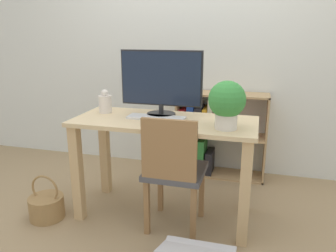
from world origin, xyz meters
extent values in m
plane|color=#997F5B|center=(0.00, 0.00, 0.00)|extent=(10.00, 10.00, 0.00)
cube|color=silver|center=(0.00, 1.03, 1.30)|extent=(8.00, 0.05, 2.60)
cube|color=#D8BC8C|center=(0.00, 0.00, 0.74)|extent=(1.31, 0.57, 0.03)
cube|color=tan|center=(-0.60, -0.23, 0.36)|extent=(0.07, 0.07, 0.73)
cube|color=tan|center=(0.60, -0.23, 0.36)|extent=(0.07, 0.07, 0.73)
cube|color=tan|center=(-0.60, 0.23, 0.36)|extent=(0.07, 0.07, 0.73)
cube|color=tan|center=(0.60, 0.23, 0.36)|extent=(0.07, 0.07, 0.73)
cylinder|color=#232326|center=(-0.06, 0.11, 0.76)|extent=(0.22, 0.22, 0.02)
cylinder|color=#232326|center=(-0.06, 0.11, 0.81)|extent=(0.04, 0.04, 0.07)
cube|color=#232326|center=(-0.06, 0.12, 1.04)|extent=(0.62, 0.02, 0.40)
cube|color=#192338|center=(-0.06, 0.11, 1.04)|extent=(0.59, 0.03, 0.38)
cube|color=silver|center=(-0.06, 0.01, 0.76)|extent=(0.42, 0.14, 0.02)
cylinder|color=silver|center=(-0.50, 0.09, 0.82)|extent=(0.10, 0.10, 0.13)
sphere|color=silver|center=(-0.50, 0.09, 0.91)|extent=(0.05, 0.05, 0.05)
cylinder|color=silver|center=(0.45, -0.12, 0.81)|extent=(0.14, 0.14, 0.10)
sphere|color=#388C3D|center=(0.45, -0.12, 0.95)|extent=(0.24, 0.24, 0.24)
cube|color=#4C4C51|center=(0.12, -0.12, 0.42)|extent=(0.40, 0.40, 0.04)
cube|color=olive|center=(0.12, -0.30, 0.64)|extent=(0.36, 0.03, 0.40)
cube|color=olive|center=(-0.04, -0.28, 0.20)|extent=(0.04, 0.04, 0.40)
cube|color=olive|center=(0.28, -0.28, 0.20)|extent=(0.04, 0.04, 0.40)
cube|color=olive|center=(-0.04, 0.04, 0.20)|extent=(0.04, 0.04, 0.40)
cube|color=olive|center=(0.28, 0.04, 0.20)|extent=(0.04, 0.04, 0.40)
cube|color=tan|center=(-0.10, 0.86, 0.41)|extent=(0.02, 0.28, 0.82)
cube|color=tan|center=(0.73, 0.86, 0.41)|extent=(0.02, 0.28, 0.82)
cube|color=tan|center=(0.32, 0.86, 0.01)|extent=(0.85, 0.28, 0.02)
cube|color=tan|center=(0.32, 0.86, 0.81)|extent=(0.85, 0.28, 0.02)
cube|color=tan|center=(0.32, 0.86, 0.41)|extent=(0.81, 0.28, 0.02)
cube|color=navy|center=(-0.05, 0.86, 0.15)|extent=(0.06, 0.24, 0.27)
cube|color=#2D7F38|center=(0.02, 0.86, 0.14)|extent=(0.06, 0.24, 0.25)
cube|color=red|center=(0.08, 0.86, 0.15)|extent=(0.05, 0.24, 0.27)
cube|color=#2D7F38|center=(0.14, 0.86, 0.19)|extent=(0.07, 0.24, 0.34)
cube|color=black|center=(0.22, 0.86, 0.13)|extent=(0.07, 0.24, 0.22)
cube|color=red|center=(-0.05, 0.86, 0.53)|extent=(0.06, 0.24, 0.23)
cube|color=navy|center=(0.03, 0.86, 0.57)|extent=(0.06, 0.24, 0.30)
cube|color=black|center=(0.11, 0.86, 0.55)|extent=(0.07, 0.24, 0.26)
cube|color=orange|center=(0.17, 0.86, 0.54)|extent=(0.04, 0.24, 0.25)
cube|color=beige|center=(0.22, 0.86, 0.59)|extent=(0.04, 0.24, 0.35)
cube|color=red|center=(0.28, 0.86, 0.59)|extent=(0.05, 0.24, 0.34)
cylinder|color=#997547|center=(-0.84, -0.29, 0.09)|extent=(0.26, 0.26, 0.17)
torus|color=#997547|center=(-0.84, -0.29, 0.24)|extent=(0.22, 0.02, 0.22)
cube|color=#B2B2B7|center=(0.37, -0.63, 0.19)|extent=(0.41, 0.33, 0.13)
camera|label=1|loc=(0.63, -2.18, 1.35)|focal=35.00mm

